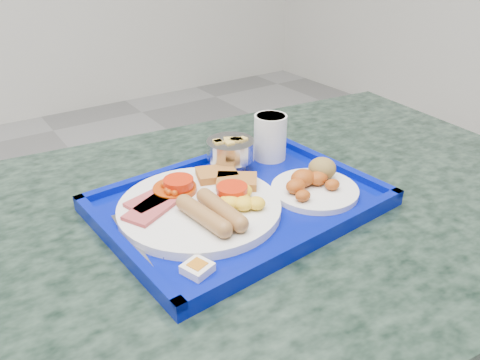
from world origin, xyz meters
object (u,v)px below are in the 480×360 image
object	(u,v)px
tray	(240,203)
juice_cup	(270,136)
main_plate	(203,203)
table	(260,288)
bread_plate	(314,183)
fruit_bowl	(231,150)

from	to	relation	value
tray	juice_cup	world-z (taller)	juice_cup
tray	main_plate	xyz separation A→B (m)	(-0.07, 0.01, 0.02)
table	main_plate	distance (m)	0.26
tray	main_plate	world-z (taller)	main_plate
tray	bread_plate	distance (m)	0.14
table	tray	xyz separation A→B (m)	(-0.04, 0.01, 0.21)
bread_plate	juice_cup	distance (m)	0.17
main_plate	bread_plate	bearing A→B (deg)	-15.68
bread_plate	juice_cup	bearing A→B (deg)	82.64
tray	bread_plate	xyz separation A→B (m)	(0.13, -0.05, 0.02)
table	bread_plate	distance (m)	0.26
table	juice_cup	xyz separation A→B (m)	(0.11, 0.12, 0.27)
main_plate	juice_cup	world-z (taller)	juice_cup
tray	bread_plate	world-z (taller)	bread_plate
table	fruit_bowl	xyz separation A→B (m)	(0.01, 0.12, 0.26)
bread_plate	table	bearing A→B (deg)	153.38
main_plate	fruit_bowl	world-z (taller)	fruit_bowl
table	juice_cup	distance (m)	0.31
tray	juice_cup	bearing A→B (deg)	35.95
tray	fruit_bowl	xyz separation A→B (m)	(0.05, 0.11, 0.05)
table	fruit_bowl	bearing A→B (deg)	85.73
bread_plate	fruit_bowl	xyz separation A→B (m)	(-0.08, 0.16, 0.03)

